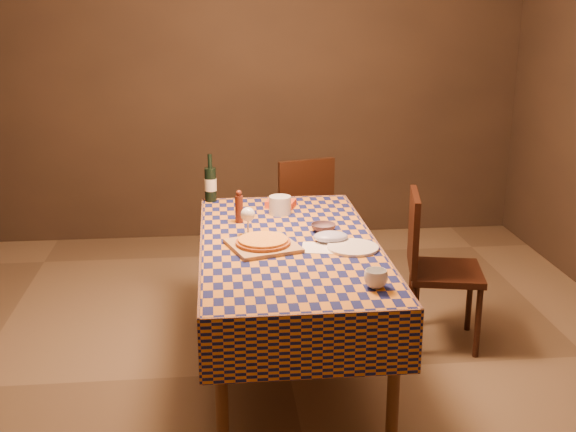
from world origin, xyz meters
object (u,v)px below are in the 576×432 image
(white_plate, at_px, (353,248))
(chair_right, at_px, (432,260))
(dining_table, at_px, (289,256))
(pizza, at_px, (263,241))
(chair_far, at_px, (300,211))
(bowl, at_px, (323,228))
(cutting_board, at_px, (263,246))
(wine_bottle, at_px, (211,184))

(white_plate, distance_m, chair_right, 0.76)
(dining_table, xyz_separation_m, pizza, (-0.14, -0.07, 0.11))
(chair_far, distance_m, chair_right, 1.29)
(bowl, distance_m, chair_right, 0.74)
(pizza, bearing_deg, chair_far, 75.91)
(cutting_board, distance_m, pizza, 0.02)
(bowl, distance_m, white_plate, 0.33)
(wine_bottle, xyz_separation_m, chair_far, (0.64, 0.54, -0.36))
(white_plate, relative_size, chair_right, 0.29)
(cutting_board, distance_m, chair_far, 1.54)
(chair_far, xyz_separation_m, chair_right, (0.66, -1.11, 0.00))
(pizza, relative_size, chair_right, 0.33)
(dining_table, distance_m, chair_far, 1.43)
(wine_bottle, height_order, chair_far, wine_bottle)
(pizza, bearing_deg, cutting_board, 0.00)
(wine_bottle, distance_m, white_plate, 1.25)
(bowl, bearing_deg, chair_right, 10.94)
(white_plate, distance_m, chair_far, 1.57)
(dining_table, distance_m, cutting_board, 0.18)
(pizza, bearing_deg, dining_table, 27.60)
(bowl, xyz_separation_m, chair_right, (0.67, 0.13, -0.27))
(pizza, bearing_deg, white_plate, -8.57)
(dining_table, bearing_deg, cutting_board, -152.40)
(pizza, relative_size, bowl, 2.29)
(chair_far, height_order, chair_right, same)
(dining_table, bearing_deg, bowl, 38.29)
(pizza, height_order, bowl, pizza)
(bowl, relative_size, chair_right, 0.15)
(white_plate, bearing_deg, cutting_board, 171.43)
(bowl, bearing_deg, dining_table, -141.71)
(white_plate, height_order, chair_far, chair_far)
(pizza, relative_size, white_plate, 1.17)
(dining_table, xyz_separation_m, bowl, (0.21, 0.17, 0.10))
(chair_far, bearing_deg, wine_bottle, -139.76)
(dining_table, height_order, wine_bottle, wine_bottle)
(dining_table, relative_size, bowl, 13.55)
(wine_bottle, bearing_deg, chair_right, -23.57)
(dining_table, xyz_separation_m, chair_right, (0.88, 0.30, -0.17))
(dining_table, relative_size, chair_right, 1.98)
(white_plate, xyz_separation_m, chair_right, (0.57, 0.44, -0.25))
(pizza, relative_size, wine_bottle, 1.02)
(cutting_board, height_order, pizza, pizza)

